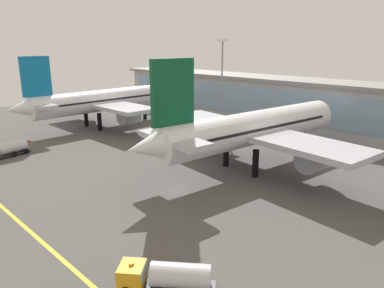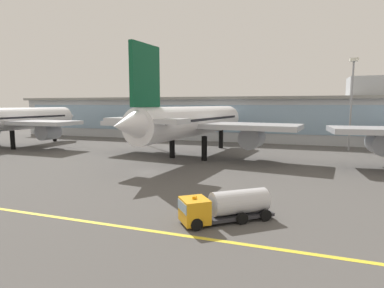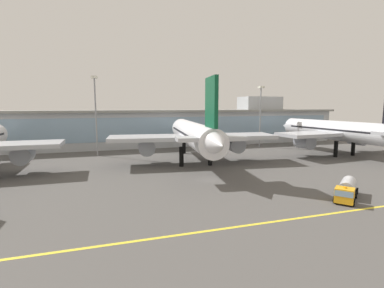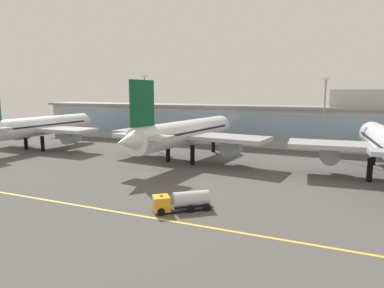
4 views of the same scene
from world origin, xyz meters
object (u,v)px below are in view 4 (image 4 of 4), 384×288
(airliner_near_left, at_px, (40,127))
(apron_light_mast_centre, at_px, (145,100))
(airliner_near_right, at_px, (186,133))
(apron_light_mast_west, at_px, (325,105))
(fuel_tanker_truck, at_px, (181,201))

(airliner_near_left, relative_size, apron_light_mast_centre, 2.06)
(airliner_near_left, bearing_deg, apron_light_mast_centre, -51.35)
(airliner_near_right, height_order, apron_light_mast_centre, apron_light_mast_centre)
(airliner_near_left, height_order, apron_light_mast_west, apron_light_mast_west)
(airliner_near_left, xyz_separation_m, fuel_tanker_truck, (64.25, -33.19, -5.63))
(airliner_near_right, xyz_separation_m, apron_light_mast_west, (32.01, 21.36, 6.97))
(apron_light_mast_west, distance_m, apron_light_mast_centre, 55.99)
(airliner_near_left, relative_size, airliner_near_right, 0.95)
(airliner_near_right, bearing_deg, airliner_near_left, 97.92)
(apron_light_mast_west, bearing_deg, airliner_near_left, -164.64)
(airliner_near_right, xyz_separation_m, apron_light_mast_centre, (-23.94, 19.41, 7.88))
(fuel_tanker_truck, relative_size, apron_light_mast_centre, 0.37)
(airliner_near_left, distance_m, fuel_tanker_truck, 72.53)
(fuel_tanker_truck, height_order, apron_light_mast_west, apron_light_mast_west)
(airliner_near_right, bearing_deg, apron_light_mast_west, -49.57)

